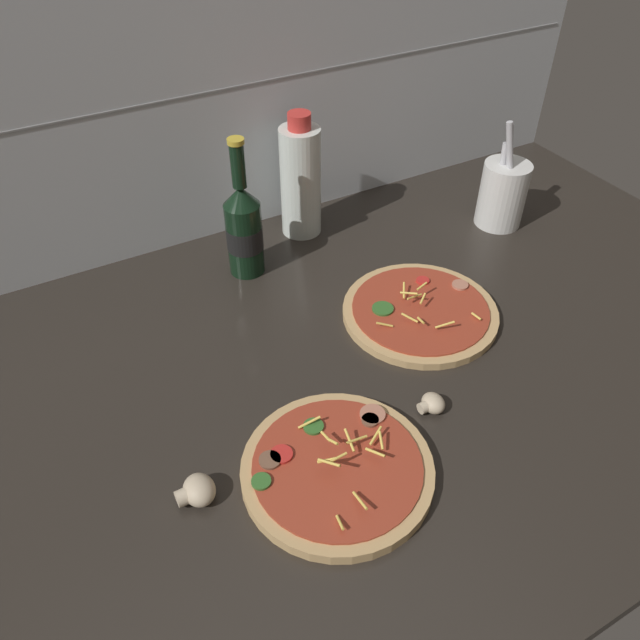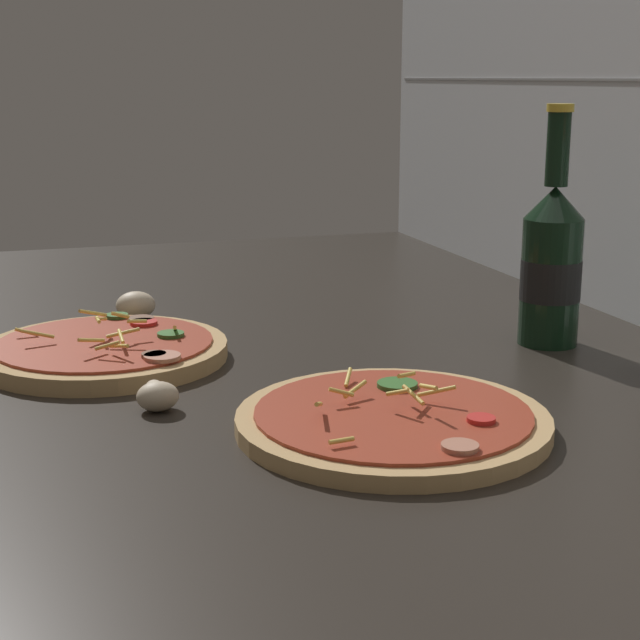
# 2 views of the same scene
# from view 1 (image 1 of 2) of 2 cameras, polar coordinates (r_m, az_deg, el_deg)

# --- Properties ---
(counter_slab) EXTENTS (1.60, 0.90, 0.03)m
(counter_slab) POSITION_cam_1_polar(r_m,az_deg,el_deg) (0.95, 2.65, -5.26)
(counter_slab) COLOR #28231E
(counter_slab) RESTS_ON ground
(tile_backsplash) EXTENTS (1.60, 0.01, 0.60)m
(tile_backsplash) POSITION_cam_1_polar(r_m,az_deg,el_deg) (1.14, -9.54, 20.06)
(tile_backsplash) COLOR silver
(tile_backsplash) RESTS_ON ground
(pizza_near) EXTENTS (0.25, 0.25, 0.05)m
(pizza_near) POSITION_cam_1_polar(r_m,az_deg,el_deg) (0.82, 1.56, -13.43)
(pizza_near) COLOR tan
(pizza_near) RESTS_ON counter_slab
(pizza_far) EXTENTS (0.26, 0.26, 0.05)m
(pizza_far) POSITION_cam_1_polar(r_m,az_deg,el_deg) (1.04, 9.12, 0.76)
(pizza_far) COLOR tan
(pizza_far) RESTS_ON counter_slab
(beer_bottle) EXTENTS (0.06, 0.06, 0.25)m
(beer_bottle) POSITION_cam_1_polar(r_m,az_deg,el_deg) (1.09, -6.98, 8.34)
(beer_bottle) COLOR black
(beer_bottle) RESTS_ON counter_slab
(oil_bottle) EXTENTS (0.08, 0.08, 0.24)m
(oil_bottle) POSITION_cam_1_polar(r_m,az_deg,el_deg) (1.19, -1.79, 12.67)
(oil_bottle) COLOR silver
(oil_bottle) RESTS_ON counter_slab
(mushroom_left) EXTENTS (0.05, 0.05, 0.03)m
(mushroom_left) POSITION_cam_1_polar(r_m,az_deg,el_deg) (0.80, -11.15, -15.07)
(mushroom_left) COLOR beige
(mushroom_left) RESTS_ON counter_slab
(mushroom_right) EXTENTS (0.04, 0.04, 0.03)m
(mushroom_right) POSITION_cam_1_polar(r_m,az_deg,el_deg) (0.89, 10.21, -7.53)
(mushroom_right) COLOR beige
(mushroom_right) RESTS_ON counter_slab
(utensil_crock) EXTENTS (0.09, 0.09, 0.21)m
(utensil_crock) POSITION_cam_1_polar(r_m,az_deg,el_deg) (1.28, 16.37, 11.09)
(utensil_crock) COLOR silver
(utensil_crock) RESTS_ON counter_slab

